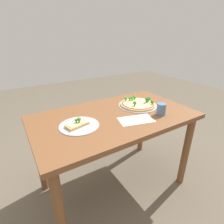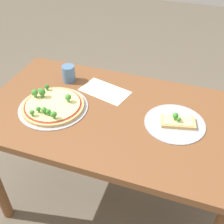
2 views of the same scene
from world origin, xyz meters
TOP-DOWN VIEW (x-y plane):
  - ground_plane at (0.00, 0.00)m, footprint 8.00×8.00m
  - dining_table at (0.00, 0.00)m, footprint 1.25×0.72m
  - pizza_tray_whole at (0.28, 0.06)m, footprint 0.34×0.34m
  - pizza_tray_slice at (-0.31, -0.02)m, footprint 0.28×0.28m
  - drinking_cup at (0.31, -0.18)m, footprint 0.07×0.07m
  - paper_menu at (0.09, -0.15)m, footprint 0.28×0.20m

SIDE VIEW (x-z plane):
  - ground_plane at x=0.00m, z-range 0.00..0.00m
  - dining_table at x=0.00m, z-range 0.26..0.98m
  - paper_menu at x=0.09m, z-range 0.72..0.73m
  - pizza_tray_slice at x=-0.31m, z-range 0.70..0.76m
  - pizza_tray_whole at x=0.28m, z-range 0.70..0.77m
  - drinking_cup at x=0.31m, z-range 0.72..0.82m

